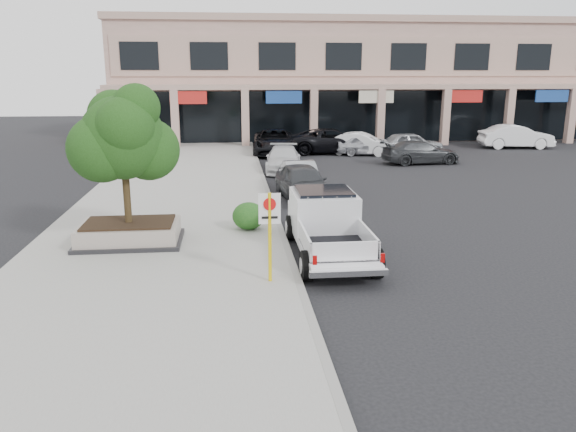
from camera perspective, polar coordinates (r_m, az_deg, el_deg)
The scene contains 19 objects.
ground at distance 15.38m, azimuth 6.53°, elevation -5.96°, with size 120.00×120.00×0.00m, color black.
sidewalk at distance 20.86m, azimuth -12.06°, elevation -0.51°, with size 8.00×52.00×0.15m, color gray.
curb at distance 20.81m, azimuth -1.19°, elevation -0.23°, with size 0.20×52.00×0.15m, color gray.
strip_mall at distance 49.30m, azimuth 7.35°, elevation 13.60°, with size 40.55×12.43×9.50m.
planter at distance 18.18m, azimuth -15.79°, elevation -1.64°, with size 3.20×2.20×0.68m.
planter_tree at distance 17.75m, azimuth -15.93°, elevation 7.66°, with size 2.90×2.55×4.00m.
no_parking_sign at distance 14.00m, azimuth -1.87°, elevation -0.91°, with size 0.55×0.09×2.30m.
hedge at distance 18.99m, azimuth -4.03°, elevation 0.00°, with size 1.10×0.99×0.94m, color #134415.
pickup_truck at distance 16.58m, azimuth 4.21°, elevation -1.09°, with size 2.14×5.78×1.82m, color white, non-canonical shape.
curb_car_a at distance 24.08m, azimuth 1.51°, elevation 3.46°, with size 1.80×4.46×1.52m, color #313336.
curb_car_b at distance 26.00m, azimuth 1.27°, elevation 4.05°, with size 1.40×4.01×1.32m, color #A0A3A8.
curb_car_c at distance 31.16m, azimuth -0.47°, elevation 5.80°, with size 1.89×4.64×1.35m, color silver.
curb_car_d at distance 37.92m, azimuth -1.41°, elevation 7.57°, with size 2.75×5.97×1.66m, color black.
lot_car_a at distance 38.53m, azimuth 12.33°, elevation 7.23°, with size 1.76×4.38×1.49m, color gray.
lot_car_b at distance 37.85m, azimuth 7.46°, elevation 7.29°, with size 1.55×4.44×1.46m, color white.
lot_car_c at distance 34.76m, azimuth 13.34°, elevation 6.32°, with size 1.90×4.68×1.36m, color #2D3033.
lot_car_d at distance 38.42m, azimuth 4.61°, elevation 7.62°, with size 2.76×5.99×1.66m, color black.
lot_car_e at distance 37.70m, azimuth 8.01°, elevation 7.16°, with size 1.60×3.97×1.35m, color #ADAEB5.
lot_car_f at distance 44.03m, azimuth 22.16°, elevation 7.49°, with size 1.77×5.08×1.68m, color white.
Camera 1 is at (-3.24, -14.06, 5.32)m, focal length 35.00 mm.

